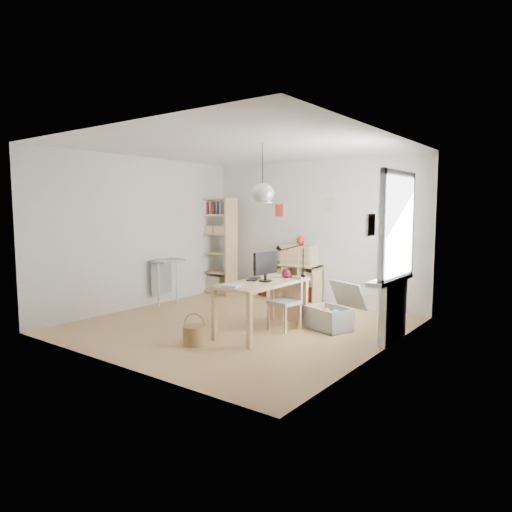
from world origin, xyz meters
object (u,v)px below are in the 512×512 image
Objects in this scene: cube_shelf at (287,285)px; monitor at (265,265)px; drawer_chest at (299,255)px; storage_chest at (332,314)px; chair at (287,299)px; desk at (262,288)px; tall_bookshelf at (217,242)px.

cube_shelf is 2.53m from monitor.
drawer_chest is at bearing -7.82° from cube_shelf.
cube_shelf is 2.23m from storage_chest.
drawer_chest is (0.30, -0.04, 0.61)m from cube_shelf.
chair is 0.71m from storage_chest.
cube_shelf is at bearing 160.76° from storage_chest.
chair reaches higher than cube_shelf.
cube_shelf is at bearing 172.85° from drawer_chest.
drawer_chest reaches higher than chair.
desk is at bearing -65.39° from cube_shelf.
tall_bookshelf is 3.24m from monitor.
storage_chest is at bearing -39.84° from cube_shelf.
cube_shelf is 1.78× the size of chair.
drawer_chest reaches higher than cube_shelf.
drawer_chest is (-1.42, 1.39, 0.69)m from storage_chest.
drawer_chest is at bearing 7.34° from tall_bookshelf.
chair reaches higher than desk.
chair is at bearing 72.45° from monitor.
chair is 0.86× the size of storage_chest.
storage_chest is 1.86× the size of monitor.
storage_chest is 1.38× the size of drawer_chest.
drawer_chest is at bearing 111.89° from monitor.
monitor is 0.74× the size of drawer_chest.
tall_bookshelf is 3.02× the size of drawer_chest.
chair is at bearing -57.29° from cube_shelf.
cube_shelf is at bearing 130.92° from chair.
drawer_chest is at bearing 108.27° from desk.
tall_bookshelf is at bearing 158.64° from chair.
cube_shelf reaches higher than storage_chest.
chair is 1.19× the size of drawer_chest.
desk is 1.14m from storage_chest.
chair is at bearing -122.07° from storage_chest.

